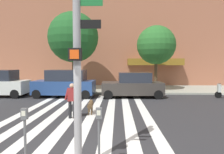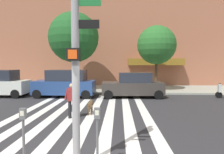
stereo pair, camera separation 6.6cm
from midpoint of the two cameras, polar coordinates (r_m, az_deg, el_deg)
The scene contains 13 objects.
ground_plane at distance 11.29m, azimuth -2.97°, elevation -9.30°, with size 160.00×160.00×0.00m, color #2B2B2D.
sidewalk_far at distance 19.95m, azimuth -0.78°, elevation -3.39°, with size 80.00×6.00×0.15m, color #9D9F8F.
crosswalk_stripes at distance 11.39m, azimuth -7.18°, elevation -9.19°, with size 6.75×11.03×0.01m.
traffic_light_pole at distance 4.85m, azimuth -9.98°, elevation 15.30°, with size 0.74×0.46×5.80m.
parking_meter_curbside at distance 4.97m, azimuth -3.76°, elevation -14.02°, with size 0.14×0.11×1.36m.
parking_meter_second_along at distance 5.32m, azimuth -23.28°, elevation -13.11°, with size 0.14×0.11×1.36m.
parked_car_near_curb at distance 18.03m, azimuth -28.91°, elevation -1.74°, with size 4.39×1.97×2.07m.
parked_car_behind_first at distance 16.00m, azimuth -12.82°, elevation -1.85°, with size 4.64×2.16×2.08m.
parked_car_third_in_line at distance 15.52m, azimuth 6.02°, elevation -2.36°, with size 4.61×2.14×1.89m.
street_tree_nearest at distance 19.46m, azimuth -10.56°, elevation 10.86°, with size 4.64×4.64×7.17m.
street_tree_middle at distance 18.82m, azimuth 12.50°, elevation 8.72°, with size 3.47×3.47×5.81m.
pedestrian_dog_walker at distance 9.68m, azimuth -11.01°, elevation -5.96°, with size 0.71×0.25×1.64m.
dog_on_leash at distance 10.55m, azimuth -5.91°, elevation -7.78°, with size 0.29×1.13×0.65m.
Camera 2 is at (0.99, -5.15, 2.54)m, focal length 32.59 mm.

